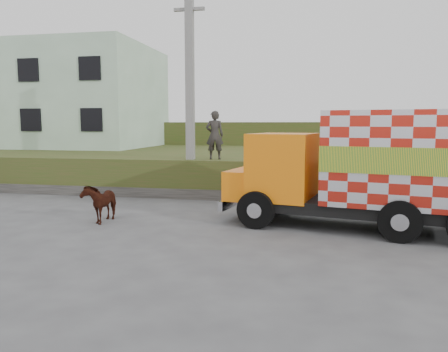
% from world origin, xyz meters
% --- Properties ---
extents(ground, '(120.00, 120.00, 0.00)m').
position_xyz_m(ground, '(0.00, 0.00, 0.00)').
color(ground, '#474749').
rests_on(ground, ground).
extents(embankment, '(40.00, 12.00, 1.50)m').
position_xyz_m(embankment, '(0.00, 10.00, 0.75)').
color(embankment, '#344F1A').
rests_on(embankment, ground).
extents(embankment_far, '(40.00, 12.00, 3.00)m').
position_xyz_m(embankment_far, '(0.00, 22.00, 1.50)').
color(embankment_far, '#344F1A').
rests_on(embankment_far, ground).
extents(retaining_strip, '(16.00, 0.50, 0.40)m').
position_xyz_m(retaining_strip, '(-2.00, 4.20, 0.20)').
color(retaining_strip, '#595651').
rests_on(retaining_strip, ground).
extents(building, '(10.00, 8.00, 6.00)m').
position_xyz_m(building, '(-11.00, 13.00, 4.50)').
color(building, silver).
rests_on(building, embankment).
extents(utility_pole, '(1.20, 0.30, 8.00)m').
position_xyz_m(utility_pole, '(-1.00, 4.60, 4.08)').
color(utility_pole, gray).
rests_on(utility_pole, ground).
extents(cargo_truck, '(7.55, 3.74, 3.23)m').
position_xyz_m(cargo_truck, '(5.27, 0.36, 1.66)').
color(cargo_truck, black).
rests_on(cargo_truck, ground).
extents(cow, '(0.65, 1.39, 1.16)m').
position_xyz_m(cow, '(-2.45, -0.16, 0.58)').
color(cow, black).
rests_on(cow, ground).
extents(pedestrian, '(0.77, 0.58, 1.90)m').
position_xyz_m(pedestrian, '(-0.07, 4.82, 2.45)').
color(pedestrian, '#32302D').
rests_on(pedestrian, embankment).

